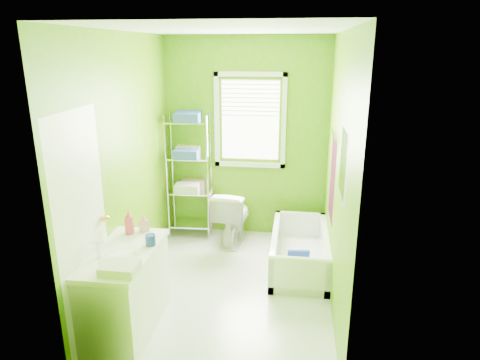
# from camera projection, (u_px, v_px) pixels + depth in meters

# --- Properties ---
(ground) EXTENTS (2.90, 2.90, 0.00)m
(ground) POSITION_uv_depth(u_px,v_px,m) (230.00, 286.00, 4.58)
(ground) COLOR silver
(ground) RESTS_ON ground
(room_envelope) EXTENTS (2.14, 2.94, 2.62)m
(room_envelope) POSITION_uv_depth(u_px,v_px,m) (229.00, 145.00, 4.12)
(room_envelope) COLOR #518B06
(room_envelope) RESTS_ON ground
(window) EXTENTS (0.92, 0.05, 1.22)m
(window) POSITION_uv_depth(u_px,v_px,m) (250.00, 116.00, 5.44)
(window) COLOR white
(window) RESTS_ON ground
(door) EXTENTS (0.09, 0.80, 2.00)m
(door) POSITION_uv_depth(u_px,v_px,m) (84.00, 233.00, 3.47)
(door) COLOR white
(door) RESTS_ON ground
(right_wall_decor) EXTENTS (0.04, 1.48, 1.17)m
(right_wall_decor) POSITION_uv_depth(u_px,v_px,m) (336.00, 172.00, 4.04)
(right_wall_decor) COLOR #3A0619
(right_wall_decor) RESTS_ON ground
(bathtub) EXTENTS (0.63, 1.36, 0.44)m
(bathtub) POSITION_uv_depth(u_px,v_px,m) (299.00, 256.00, 4.94)
(bathtub) COLOR white
(bathtub) RESTS_ON ground
(toilet) EXTENTS (0.47, 0.74, 0.72)m
(toilet) POSITION_uv_depth(u_px,v_px,m) (233.00, 216.00, 5.52)
(toilet) COLOR white
(toilet) RESTS_ON ground
(vanity) EXTENTS (0.53, 1.02, 1.00)m
(vanity) POSITION_uv_depth(u_px,v_px,m) (125.00, 288.00, 3.77)
(vanity) COLOR white
(vanity) RESTS_ON ground
(wire_shelf_unit) EXTENTS (0.58, 0.46, 1.67)m
(wire_shelf_unit) POSITION_uv_depth(u_px,v_px,m) (190.00, 162.00, 5.57)
(wire_shelf_unit) COLOR silver
(wire_shelf_unit) RESTS_ON ground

